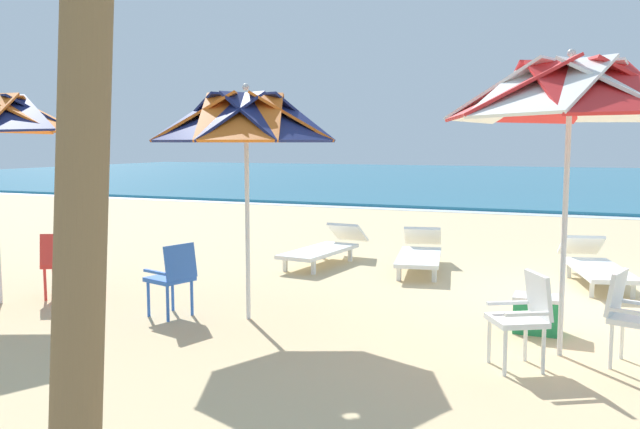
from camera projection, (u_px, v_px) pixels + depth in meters
ground_plane at (609, 306)px, 8.12m from camera, size 80.00×80.00×0.00m
sea at (594, 180)px, 34.66m from camera, size 80.00×36.00×0.10m
surf_foam at (599, 217)px, 17.83m from camera, size 80.00×0.70×0.01m
beach_umbrella_0 at (570, 93)px, 5.98m from camera, size 2.32×2.32×2.87m
plastic_chair_0 at (631, 313)px, 5.88m from camera, size 0.57×0.55×0.87m
plastic_chair_1 at (524, 314)px, 5.84m from camera, size 0.62×0.61×0.87m
beach_umbrella_1 at (246, 121)px, 7.30m from camera, size 2.13×2.13×2.67m
plastic_chair_2 at (173, 275)px, 7.57m from camera, size 0.57×0.55×0.87m
plastic_chair_3 at (61, 261)px, 8.48m from camera, size 0.60×0.61×0.87m
sun_lounger_1 at (595, 265)px, 9.35m from camera, size 1.13×2.23×0.62m
sun_lounger_2 at (420, 253)px, 10.36m from camera, size 1.01×2.22×0.62m
sun_lounger_3 at (325, 247)px, 10.90m from camera, size 0.87×2.20×0.62m
cooler_box at (538, 314)px, 6.97m from camera, size 0.50×0.34×0.40m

